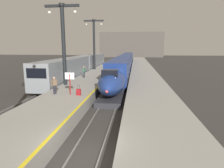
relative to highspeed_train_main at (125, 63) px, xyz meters
The scene contains 17 objects.
ground_plane 36.02m from the highspeed_train_main, 90.00° to the right, with size 260.00×260.00×0.00m, color #33302D.
platform_left 12.01m from the highspeed_train_main, 109.86° to the right, with size 4.80×110.00×1.05m, color gray.
platform_right 12.01m from the highspeed_train_main, 70.14° to the right, with size 4.80×110.00×1.05m, color gray.
platform_left_safety_stripe 11.39m from the highspeed_train_main, 98.97° to the right, with size 0.20×107.80×0.01m, color yellow.
rail_main_left 8.70m from the highspeed_train_main, 95.06° to the right, with size 0.08×110.00×0.12m, color slate.
rail_main_right 8.70m from the highspeed_train_main, 84.94° to the right, with size 0.08×110.00×0.12m, color slate.
rail_secondary_left 12.39m from the highspeed_train_main, 136.28° to the right, with size 0.08×110.00×0.12m, color slate.
rail_secondary_right 11.37m from the highspeed_train_main, 130.97° to the right, with size 0.08×110.00×0.12m, color slate.
highspeed_train_main is the anchor object (origin of this frame).
regional_train_adjacent 10.72m from the highspeed_train_main, 139.09° to the right, with size 2.85×36.60×3.80m.
station_column_mid 23.74m from the highspeed_train_main, 104.68° to the right, with size 4.00×0.68×9.29m.
station_column_far 9.60m from the highspeed_train_main, 136.05° to the right, with size 4.00×0.68×9.89m.
passenger_near_edge 27.72m from the highspeed_train_main, 100.83° to the right, with size 0.46×0.41×1.69m.
passenger_mid_platform 17.68m from the highspeed_train_main, 106.68° to the right, with size 0.22×0.57×1.69m.
rolling_suitcase 27.52m from the highspeed_train_main, 95.84° to the right, with size 0.40×0.22×0.98m.
departure_info_board 27.44m from the highspeed_train_main, 97.70° to the right, with size 0.90×0.10×2.12m.
terminus_back_wall 66.23m from the highspeed_train_main, 90.00° to the left, with size 36.00×2.00×14.00m, color #4C4742.
Camera 1 is at (2.41, -8.37, 5.48)m, focal length 30.60 mm.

